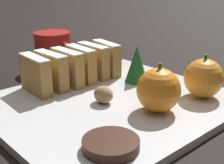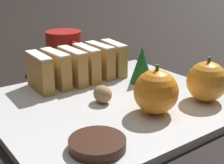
% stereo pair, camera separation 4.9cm
% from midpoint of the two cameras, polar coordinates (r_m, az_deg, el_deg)
% --- Properties ---
extents(ground_plane, '(6.00, 6.00, 0.00)m').
position_cam_midpoint_polar(ground_plane, '(0.50, -2.78, -4.56)').
color(ground_plane, black).
extents(serving_platter, '(0.32, 0.37, 0.01)m').
position_cam_midpoint_polar(serving_platter, '(0.50, -2.79, -3.93)').
color(serving_platter, silver).
rests_on(serving_platter, ground_plane).
extents(stollen_slice_front, '(0.08, 0.02, 0.06)m').
position_cam_midpoint_polar(stollen_slice_front, '(0.54, -16.37, 1.21)').
color(stollen_slice_front, '#B28442').
rests_on(stollen_slice_front, serving_platter).
extents(stollen_slice_second, '(0.08, 0.02, 0.06)m').
position_cam_midpoint_polar(stollen_slice_second, '(0.55, -13.57, 1.97)').
color(stollen_slice_second, '#B28442').
rests_on(stollen_slice_second, serving_platter).
extents(stollen_slice_third, '(0.08, 0.02, 0.06)m').
position_cam_midpoint_polar(stollen_slice_third, '(0.56, -10.64, 2.56)').
color(stollen_slice_third, '#B28442').
rests_on(stollen_slice_third, serving_platter).
extents(stollen_slice_fourth, '(0.08, 0.02, 0.06)m').
position_cam_midpoint_polar(stollen_slice_fourth, '(0.58, -8.15, 3.23)').
color(stollen_slice_fourth, '#B28442').
rests_on(stollen_slice_fourth, serving_platter).
extents(stollen_slice_fifth, '(0.08, 0.02, 0.06)m').
position_cam_midpoint_polar(stollen_slice_fifth, '(0.60, -5.80, 3.86)').
color(stollen_slice_fifth, '#B28442').
rests_on(stollen_slice_fifth, serving_platter).
extents(stollen_slice_sixth, '(0.08, 0.03, 0.06)m').
position_cam_midpoint_polar(stollen_slice_sixth, '(0.62, -3.33, 4.36)').
color(stollen_slice_sixth, '#B28442').
rests_on(stollen_slice_sixth, serving_platter).
extents(orange_near, '(0.06, 0.06, 0.07)m').
position_cam_midpoint_polar(orange_near, '(0.45, 5.47, -1.53)').
color(orange_near, orange).
rests_on(orange_near, serving_platter).
extents(orange_far, '(0.06, 0.06, 0.07)m').
position_cam_midpoint_polar(orange_far, '(0.51, 13.84, 0.64)').
color(orange_far, orange).
rests_on(orange_far, serving_platter).
extents(walnut, '(0.03, 0.03, 0.03)m').
position_cam_midpoint_polar(walnut, '(0.48, -4.61, -2.30)').
color(walnut, '#9E7A51').
rests_on(walnut, serving_platter).
extents(chocolate_cookie, '(0.07, 0.07, 0.01)m').
position_cam_midpoint_polar(chocolate_cookie, '(0.36, -4.13, -11.39)').
color(chocolate_cookie, '#381E14').
rests_on(chocolate_cookie, serving_platter).
extents(evergreen_sprig, '(0.04, 0.04, 0.07)m').
position_cam_midpoint_polar(evergreen_sprig, '(0.57, 2.10, 3.24)').
color(evergreen_sprig, '#195623').
rests_on(evergreen_sprig, serving_platter).
extents(coffee_mug, '(0.11, 0.08, 0.08)m').
position_cam_midpoint_polar(coffee_mug, '(0.70, -12.59, 5.55)').
color(coffee_mug, red).
rests_on(coffee_mug, ground_plane).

